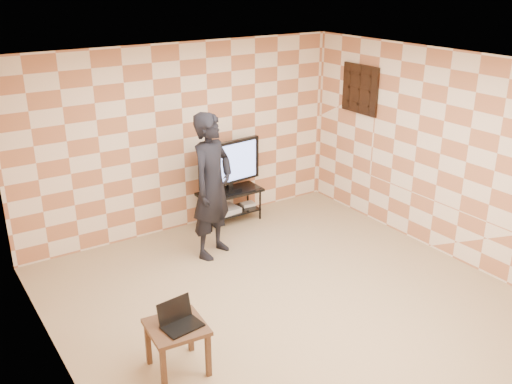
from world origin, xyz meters
TOP-DOWN VIEW (x-y plane):
  - floor at (0.00, 0.00)m, footprint 5.00×5.00m
  - wall_back at (0.00, 2.50)m, footprint 5.00×0.02m
  - wall_front at (0.00, -2.50)m, footprint 5.00×0.02m
  - wall_left at (-2.50, 0.00)m, footprint 0.02×5.00m
  - wall_right at (2.50, 0.00)m, footprint 0.02×5.00m
  - ceiling at (0.00, 0.00)m, footprint 5.00×5.00m
  - wall_art at (2.47, 1.55)m, footprint 0.04×0.72m
  - tv_stand at (0.61, 2.25)m, footprint 0.98×0.44m
  - tv at (0.61, 2.24)m, footprint 1.06×0.23m
  - dvd_player at (0.49, 2.23)m, footprint 0.48×0.36m
  - game_console at (0.94, 2.27)m, footprint 0.22×0.17m
  - side_table at (-1.59, -0.47)m, footprint 0.57×0.57m
  - laptop at (-1.56, -0.48)m, footprint 0.39×0.32m
  - person at (-0.12, 1.46)m, footprint 0.85×0.74m

SIDE VIEW (x-z plane):
  - floor at x=0.00m, z-range 0.00..0.00m
  - game_console at x=0.94m, z-range 0.17..0.22m
  - dvd_player at x=0.49m, z-range 0.17..0.25m
  - tv_stand at x=0.61m, z-range 0.12..0.62m
  - side_table at x=-1.59m, z-range 0.16..0.66m
  - laptop at x=-1.56m, z-range 0.43..0.67m
  - tv at x=0.61m, z-range 0.54..1.31m
  - person at x=-0.12m, z-range 0.00..1.95m
  - wall_back at x=0.00m, z-range 0.00..2.70m
  - wall_front at x=0.00m, z-range 0.00..2.70m
  - wall_left at x=-2.50m, z-range 0.00..2.70m
  - wall_right at x=2.50m, z-range 0.00..2.70m
  - wall_art at x=2.47m, z-range 1.59..2.31m
  - ceiling at x=0.00m, z-range 2.69..2.71m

